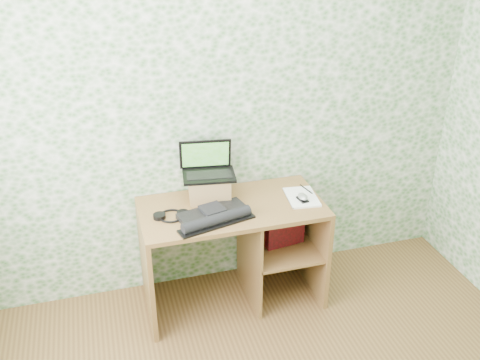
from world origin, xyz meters
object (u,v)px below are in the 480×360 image
object	(u,v)px
notepad	(302,197)
desk	(242,236)
laptop	(207,167)
keyboard	(214,216)
riser	(209,187)

from	to	relation	value
notepad	desk	bearing A→B (deg)	178.74
laptop	keyboard	distance (m)	0.37
riser	laptop	xyz separation A→B (m)	(0.00, 0.04, 0.13)
riser	keyboard	distance (m)	0.28
desk	notepad	xyz separation A→B (m)	(0.40, -0.05, 0.28)
keyboard	desk	bearing A→B (deg)	20.80
riser	notepad	world-z (taller)	riser
laptop	keyboard	bearing A→B (deg)	-87.86
desk	keyboard	distance (m)	0.40
riser	laptop	world-z (taller)	laptop
desk	keyboard	size ratio (longest dim) A/B	2.37
laptop	keyboard	world-z (taller)	laptop
keyboard	notepad	size ratio (longest dim) A/B	1.82
notepad	laptop	bearing A→B (deg)	167.24
riser	desk	bearing A→B (deg)	-30.80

